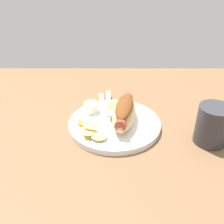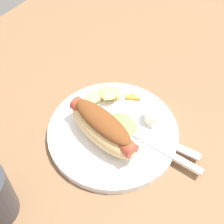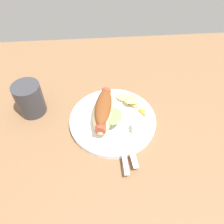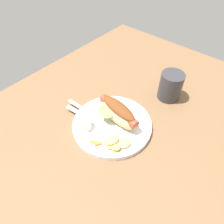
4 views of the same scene
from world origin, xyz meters
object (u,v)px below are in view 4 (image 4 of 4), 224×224
hot_dog (118,112)px  sauce_ramekin (85,124)px  plate (113,124)px  carrot_garnish (97,143)px  fork (86,111)px  chips_pile (115,144)px  drinking_cup (171,86)px  knife (85,116)px

hot_dog → sauce_ramekin: bearing=68.8°
plate → hot_dog: 4.72cm
hot_dog → carrot_garnish: 11.81cm
sauce_ramekin → carrot_garnish: (2.11, 7.02, -1.05)cm
sauce_ramekin → fork: sauce_ramekin is taller
chips_pile → carrot_garnish: size_ratio=2.14×
fork → carrot_garnish: (7.04, 11.62, 0.22)cm
fork → chips_pile: 16.53cm
chips_pile → carrot_garnish: bearing=-56.1°
plate → drinking_cup: (-23.50, 6.57, 4.22)cm
knife → chips_pile: bearing=164.8°
carrot_garnish → sauce_ramekin: bearing=-106.7°
hot_dog → fork: hot_dog is taller
carrot_garnish → drinking_cup: drinking_cup is taller
fork → drinking_cup: drinking_cup is taller
plate → drinking_cup: size_ratio=2.49×
knife → drinking_cup: drinking_cup is taller
sauce_ramekin → drinking_cup: drinking_cup is taller
fork → knife: (1.78, 1.30, -0.02)cm
chips_pile → drinking_cup: 29.86cm
chips_pile → knife: bearing=-99.0°
plate → drinking_cup: bearing=164.4°
hot_dog → sauce_ramekin: 10.90cm
fork → sauce_ramekin: bearing=132.0°
plate → sauce_ramekin: (7.08, -5.18, 2.27)cm
chips_pile → carrot_garnish: (2.93, -4.36, -0.64)cm
sauce_ramekin → hot_dog: bearing=149.1°
drinking_cup → knife: bearing=-28.8°
sauce_ramekin → knife: bearing=-133.6°
knife → carrot_garnish: (5.27, 10.33, 0.24)cm
knife → carrot_garnish: 11.60cm
hot_dog → drinking_cup: 22.27cm
hot_dog → plate: bearing=91.2°
drinking_cup → sauce_ramekin: bearing=-21.0°
plate → carrot_garnish: (9.19, 1.84, 1.22)cm
sauce_ramekin → drinking_cup: size_ratio=0.41×
drinking_cup → carrot_garnish: bearing=-8.2°
sauce_ramekin → drinking_cup: bearing=159.0°
plate → knife: bearing=-65.2°
hot_dog → knife: size_ratio=1.06×
sauce_ramekin → chips_pile: (-0.82, 11.38, -0.41)cm
fork → chips_pile: bearing=164.6°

